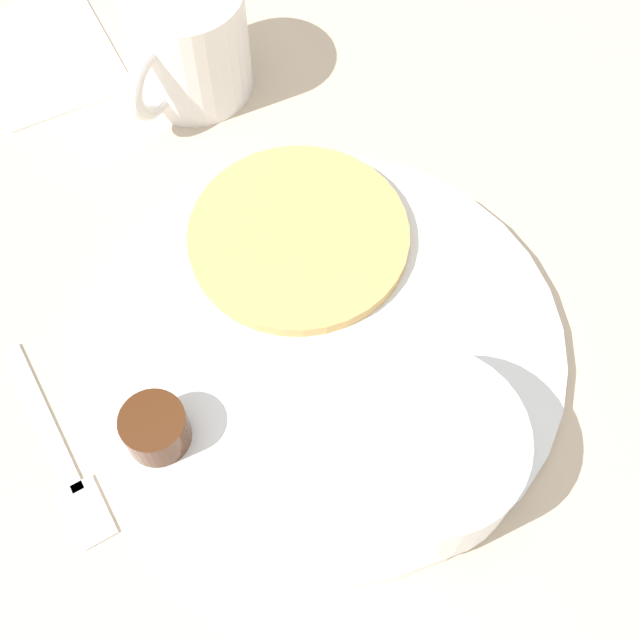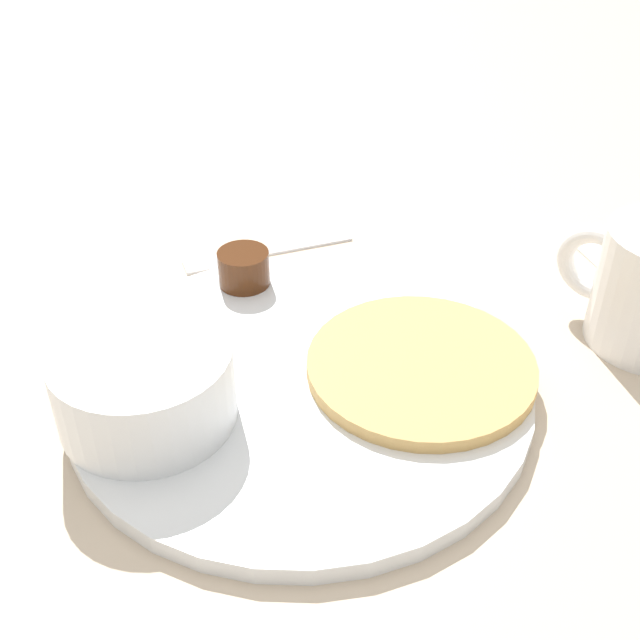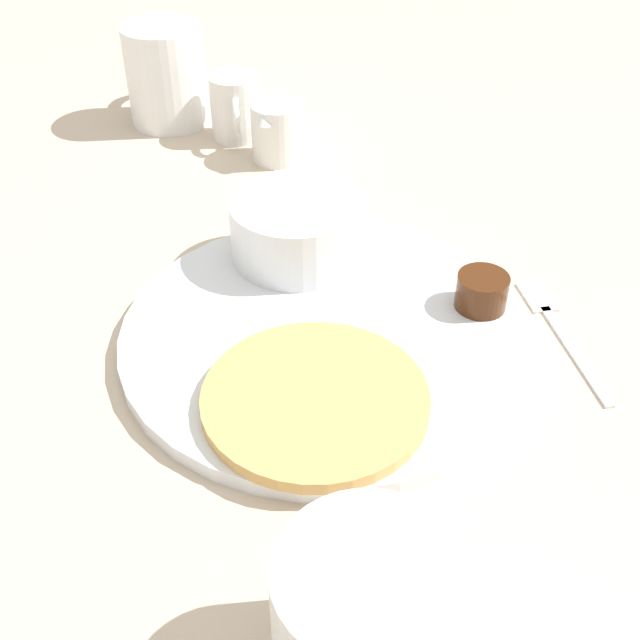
# 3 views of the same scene
# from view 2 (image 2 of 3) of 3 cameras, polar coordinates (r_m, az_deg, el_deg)

# --- Properties ---
(ground_plane) EXTENTS (4.00, 4.00, 0.00)m
(ground_plane) POSITION_cam_2_polar(r_m,az_deg,el_deg) (0.51, -1.38, -5.12)
(ground_plane) COLOR #C6B299
(plate) EXTENTS (0.29, 0.29, 0.01)m
(plate) POSITION_cam_2_polar(r_m,az_deg,el_deg) (0.51, -1.39, -4.60)
(plate) COLOR white
(plate) RESTS_ON ground_plane
(pancake_stack) EXTENTS (0.14, 0.14, 0.01)m
(pancake_stack) POSITION_cam_2_polar(r_m,az_deg,el_deg) (0.51, 7.20, -3.30)
(pancake_stack) COLOR tan
(pancake_stack) RESTS_ON plate
(bowl) EXTENTS (0.10, 0.10, 0.05)m
(bowl) POSITION_cam_2_polar(r_m,az_deg,el_deg) (0.47, -12.41, -4.34)
(bowl) COLOR white
(bowl) RESTS_ON plate
(syrup_cup) EXTENTS (0.04, 0.04, 0.03)m
(syrup_cup) POSITION_cam_2_polar(r_m,az_deg,el_deg) (0.58, -5.45, 3.70)
(syrup_cup) COLOR #47230F
(syrup_cup) RESTS_ON plate
(butter_ramekin) EXTENTS (0.05, 0.05, 0.05)m
(butter_ramekin) POSITION_cam_2_polar(r_m,az_deg,el_deg) (0.49, -14.22, -4.23)
(butter_ramekin) COLOR white
(butter_ramekin) RESTS_ON plate
(fork) EXTENTS (0.14, 0.03, 0.00)m
(fork) POSITION_cam_2_polar(r_m,az_deg,el_deg) (0.64, -5.07, 4.64)
(fork) COLOR silver
(fork) RESTS_ON ground_plane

